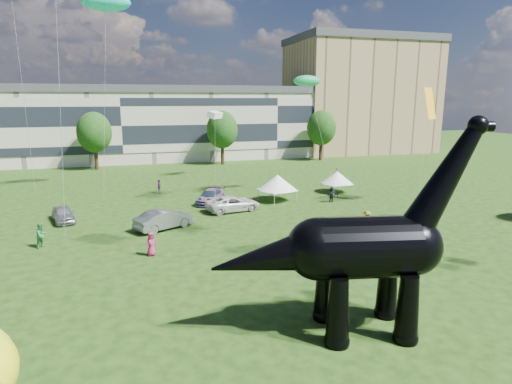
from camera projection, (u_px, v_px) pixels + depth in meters
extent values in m
plane|color=#16330C|center=(289.00, 330.00, 20.32)|extent=(220.00, 220.00, 0.00)
cube|color=beige|center=(122.00, 127.00, 75.01)|extent=(78.00, 11.00, 12.00)
cube|color=tan|center=(359.00, 98.00, 89.93)|extent=(28.00, 18.00, 22.00)
cylinder|color=#382314|center=(96.00, 159.00, 66.40)|extent=(0.56, 0.56, 3.20)
ellipsoid|color=#14380F|center=(94.00, 129.00, 65.40)|extent=(5.20, 5.20, 6.24)
cylinder|color=#382314|center=(222.00, 155.00, 71.89)|extent=(0.56, 0.56, 3.20)
ellipsoid|color=#14380F|center=(222.00, 127.00, 70.89)|extent=(5.20, 5.20, 6.24)
cylinder|color=#382314|center=(321.00, 151.00, 76.83)|extent=(0.56, 0.56, 3.20)
ellipsoid|color=#14380F|center=(321.00, 125.00, 75.83)|extent=(5.20, 5.20, 6.24)
cone|color=black|center=(338.00, 312.00, 18.76)|extent=(1.28, 1.28, 3.17)
sphere|color=black|center=(337.00, 341.00, 19.06)|extent=(1.16, 1.16, 1.16)
cone|color=black|center=(325.00, 289.00, 21.02)|extent=(1.28, 1.28, 3.17)
sphere|color=black|center=(324.00, 315.00, 21.32)|extent=(1.16, 1.16, 1.16)
cone|color=black|center=(407.00, 309.00, 19.04)|extent=(1.28, 1.28, 3.17)
sphere|color=black|center=(405.00, 337.00, 19.33)|extent=(1.16, 1.16, 1.16)
cone|color=black|center=(387.00, 287.00, 21.30)|extent=(1.28, 1.28, 3.17)
sphere|color=black|center=(385.00, 312.00, 21.59)|extent=(1.16, 1.16, 1.16)
cylinder|color=black|center=(365.00, 247.00, 19.48)|extent=(4.90, 3.65, 2.85)
sphere|color=black|center=(317.00, 249.00, 19.29)|extent=(2.85, 2.85, 2.85)
sphere|color=black|center=(412.00, 246.00, 19.68)|extent=(2.75, 2.75, 2.75)
cone|color=black|center=(445.00, 180.00, 19.15)|extent=(4.21, 2.32, 5.59)
sphere|color=black|center=(478.00, 125.00, 18.75)|extent=(0.89, 0.89, 0.89)
cylinder|color=black|center=(485.00, 127.00, 18.78)|extent=(0.81, 0.60, 0.46)
cone|color=black|center=(269.00, 258.00, 19.17)|extent=(5.91, 3.25, 3.10)
imported|color=#B7B6BC|center=(63.00, 214.00, 38.19)|extent=(2.69, 4.44, 1.41)
imported|color=gray|center=(164.00, 219.00, 36.03)|extent=(5.27, 3.94, 1.66)
imported|color=silver|center=(233.00, 204.00, 41.83)|extent=(5.68, 3.37, 1.48)
imported|color=#595960|center=(210.00, 196.00, 45.08)|extent=(4.17, 5.20, 1.41)
cube|color=white|center=(277.00, 190.00, 46.04)|extent=(4.05, 4.05, 0.13)
cone|color=white|center=(277.00, 182.00, 45.86)|extent=(5.13, 5.13, 1.61)
cylinder|color=#999999|center=(274.00, 200.00, 44.13)|extent=(0.06, 0.06, 1.18)
cylinder|color=#999999|center=(297.00, 196.00, 45.78)|extent=(0.06, 0.06, 1.18)
cylinder|color=#999999|center=(258.00, 194.00, 46.56)|extent=(0.06, 0.06, 1.18)
cylinder|color=#999999|center=(280.00, 191.00, 48.21)|extent=(0.06, 0.06, 1.18)
cube|color=white|center=(337.00, 184.00, 50.26)|extent=(3.23, 3.23, 0.11)
cone|color=white|center=(337.00, 177.00, 50.10)|extent=(4.09, 4.09, 1.42)
cylinder|color=#999999|center=(334.00, 191.00, 48.65)|extent=(0.06, 0.06, 1.04)
cylinder|color=#999999|center=(353.00, 189.00, 49.74)|extent=(0.06, 0.06, 1.04)
cylinder|color=#999999|center=(321.00, 187.00, 51.00)|extent=(0.06, 0.06, 1.04)
cylinder|color=#999999|center=(339.00, 185.00, 52.09)|extent=(0.06, 0.06, 1.04)
imported|color=#388C43|center=(42.00, 235.00, 31.41)|extent=(1.12, 1.16, 1.88)
imported|color=black|center=(332.00, 195.00, 45.44)|extent=(1.59, 1.01, 1.64)
imported|color=#AC2B59|center=(151.00, 244.00, 29.76)|extent=(0.93, 0.70, 1.70)
imported|color=#26428E|center=(338.00, 247.00, 29.23)|extent=(0.71, 0.59, 1.67)
imported|color=#5C3373|center=(159.00, 187.00, 49.60)|extent=(0.51, 1.01, 1.65)
imported|color=olive|center=(367.00, 221.00, 35.13)|extent=(0.77, 1.23, 1.82)
imported|color=#2C6E6A|center=(337.00, 174.00, 58.01)|extent=(0.57, 0.73, 1.75)
plane|color=#FDAD15|center=(430.00, 104.00, 42.27)|extent=(2.95, 2.32, 3.07)
cube|color=silver|center=(215.00, 115.00, 58.36)|extent=(2.61, 2.87, 1.09)
ellipsoid|color=#17964D|center=(307.00, 81.00, 46.79)|extent=(3.17, 3.31, 1.23)
ellipsoid|color=#0BAE8E|center=(106.00, 2.00, 45.79)|extent=(5.55, 4.95, 2.02)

